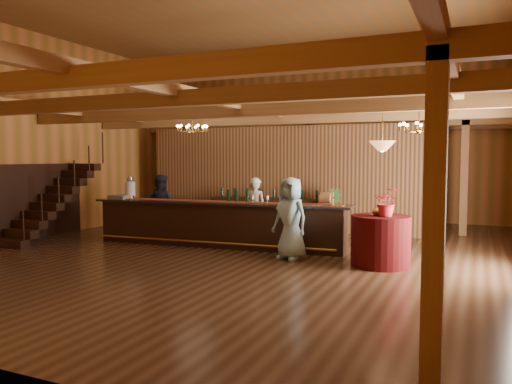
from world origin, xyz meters
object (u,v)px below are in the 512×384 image
at_px(round_table, 381,241).
at_px(bartender, 255,210).
at_px(raffle_drum, 326,198).
at_px(backbar_shelf, 268,215).
at_px(floor_plant, 328,212).
at_px(chandelier_left, 192,128).
at_px(tasting_bar, 218,224).
at_px(beverage_dispenser, 130,188).
at_px(pendant_lamp, 382,146).
at_px(chandelier_right, 419,127).
at_px(guest, 291,218).
at_px(staff_second, 160,205).

bearing_deg(round_table, bartender, 156.80).
bearing_deg(bartender, raffle_drum, 168.41).
distance_m(backbar_shelf, floor_plant, 1.96).
height_order(backbar_shelf, chandelier_left, chandelier_left).
bearing_deg(tasting_bar, bartender, 47.64).
bearing_deg(beverage_dispenser, tasting_bar, 3.18).
bearing_deg(pendant_lamp, backbar_shelf, 138.27).
bearing_deg(round_table, raffle_drum, 149.76).
xyz_separation_m(chandelier_right, pendant_lamp, (-0.59, -0.85, -0.41)).
height_order(beverage_dispenser, guest, guest).
height_order(beverage_dispenser, floor_plant, beverage_dispenser).
bearing_deg(floor_plant, staff_second, -156.65).
bearing_deg(guest, tasting_bar, 179.96).
bearing_deg(bartender, beverage_dispenser, 23.16).
bearing_deg(tasting_bar, floor_plant, 47.14).
height_order(round_table, floor_plant, floor_plant).
bearing_deg(backbar_shelf, chandelier_left, -124.19).
height_order(raffle_drum, round_table, raffle_drum).
height_order(tasting_bar, backbar_shelf, tasting_bar).
relative_size(backbar_shelf, round_table, 2.91).
bearing_deg(chandelier_right, guest, -158.81).
distance_m(round_table, chandelier_right, 2.52).
distance_m(chandelier_left, chandelier_right, 5.80).
bearing_deg(chandelier_right, staff_second, 175.64).
xyz_separation_m(tasting_bar, backbar_shelf, (0.10, 2.86, -0.07)).
height_order(pendant_lamp, floor_plant, pendant_lamp).
xyz_separation_m(beverage_dispenser, chandelier_right, (7.17, 0.35, 1.43)).
bearing_deg(chandelier_right, beverage_dispenser, -177.19).
bearing_deg(guest, chandelier_left, 175.34).
height_order(pendant_lamp, bartender, pendant_lamp).
relative_size(bartender, staff_second, 0.98).
bearing_deg(guest, chandelier_right, 40.27).
bearing_deg(floor_plant, backbar_shelf, 171.07).
bearing_deg(round_table, beverage_dispenser, 175.63).
bearing_deg(beverage_dispenser, chandelier_left, 31.35).
distance_m(tasting_bar, chandelier_left, 2.74).
bearing_deg(chandelier_left, bartender, 3.49).
bearing_deg(backbar_shelf, floor_plant, -13.03).
height_order(chandelier_right, bartender, chandelier_right).
relative_size(round_table, chandelier_right, 1.47).
height_order(chandelier_right, pendant_lamp, same).
distance_m(beverage_dispenser, backbar_shelf, 4.10).
relative_size(guest, floor_plant, 1.31).
bearing_deg(floor_plant, chandelier_right, -42.18).
distance_m(raffle_drum, chandelier_right, 2.49).
height_order(beverage_dispenser, chandelier_right, chandelier_right).
xyz_separation_m(tasting_bar, bartender, (0.64, 0.81, 0.28)).
bearing_deg(beverage_dispenser, floor_plant, 30.59).
bearing_deg(beverage_dispenser, raffle_drum, 3.24).
xyz_separation_m(pendant_lamp, floor_plant, (-2.00, 3.20, -1.73)).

